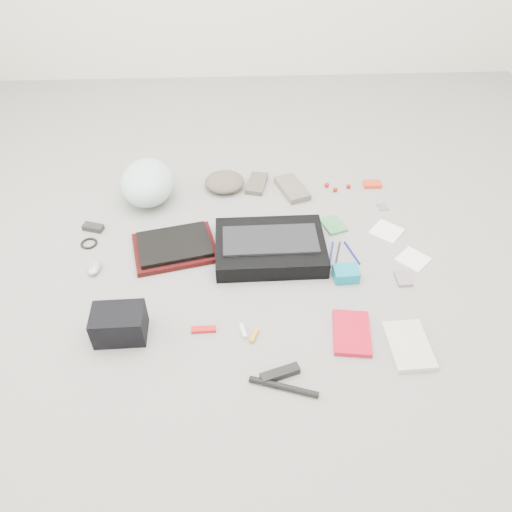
{
  "coord_description": "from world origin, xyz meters",
  "views": [
    {
      "loc": [
        -0.07,
        -1.61,
        1.57
      ],
      "look_at": [
        0.0,
        0.0,
        0.05
      ],
      "focal_mm": 35.0,
      "sensor_mm": 36.0,
      "label": 1
    }
  ],
  "objects_px": {
    "messenger_bag": "(270,247)",
    "bike_helmet": "(147,182)",
    "laptop": "(174,244)",
    "accordion_wallet": "(346,274)",
    "book_red": "(352,333)",
    "camera_bag": "(119,324)"
  },
  "relations": [
    {
      "from": "messenger_bag",
      "to": "camera_bag",
      "type": "xyz_separation_m",
      "value": [
        -0.61,
        -0.44,
        0.02
      ]
    },
    {
      "from": "book_red",
      "to": "accordion_wallet",
      "type": "relative_size",
      "value": 2.01
    },
    {
      "from": "camera_bag",
      "to": "book_red",
      "type": "bearing_deg",
      "value": -3.99
    },
    {
      "from": "accordion_wallet",
      "to": "laptop",
      "type": "bearing_deg",
      "value": 161.25
    },
    {
      "from": "camera_bag",
      "to": "accordion_wallet",
      "type": "bearing_deg",
      "value": 14.75
    },
    {
      "from": "messenger_bag",
      "to": "accordion_wallet",
      "type": "bearing_deg",
      "value": -28.47
    },
    {
      "from": "accordion_wallet",
      "to": "book_red",
      "type": "bearing_deg",
      "value": -98.54
    },
    {
      "from": "laptop",
      "to": "accordion_wallet",
      "type": "bearing_deg",
      "value": -28.46
    },
    {
      "from": "laptop",
      "to": "bike_helmet",
      "type": "xyz_separation_m",
      "value": [
        -0.16,
        0.41,
        0.07
      ]
    },
    {
      "from": "bike_helmet",
      "to": "book_red",
      "type": "relative_size",
      "value": 1.58
    },
    {
      "from": "laptop",
      "to": "accordion_wallet",
      "type": "distance_m",
      "value": 0.79
    },
    {
      "from": "laptop",
      "to": "bike_helmet",
      "type": "distance_m",
      "value": 0.44
    },
    {
      "from": "messenger_bag",
      "to": "accordion_wallet",
      "type": "distance_m",
      "value": 0.36
    },
    {
      "from": "messenger_bag",
      "to": "bike_helmet",
      "type": "relative_size",
      "value": 1.46
    },
    {
      "from": "laptop",
      "to": "bike_helmet",
      "type": "height_order",
      "value": "bike_helmet"
    },
    {
      "from": "laptop",
      "to": "bike_helmet",
      "type": "bearing_deg",
      "value": 98.72
    },
    {
      "from": "messenger_bag",
      "to": "accordion_wallet",
      "type": "height_order",
      "value": "messenger_bag"
    },
    {
      "from": "messenger_bag",
      "to": "accordion_wallet",
      "type": "relative_size",
      "value": 4.64
    },
    {
      "from": "messenger_bag",
      "to": "camera_bag",
      "type": "bearing_deg",
      "value": -145.05
    },
    {
      "from": "messenger_bag",
      "to": "camera_bag",
      "type": "relative_size",
      "value": 2.48
    },
    {
      "from": "messenger_bag",
      "to": "bike_helmet",
      "type": "height_order",
      "value": "bike_helmet"
    },
    {
      "from": "book_red",
      "to": "accordion_wallet",
      "type": "bearing_deg",
      "value": 91.78
    }
  ]
}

